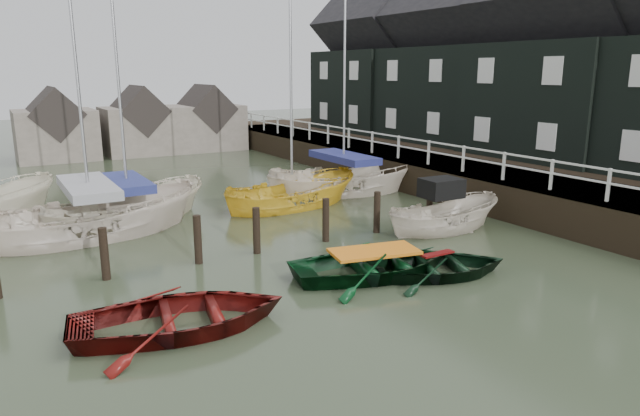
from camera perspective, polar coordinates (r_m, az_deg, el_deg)
ground at (r=15.23m, az=2.58°, el=-6.84°), size 120.00×120.00×0.00m
pier at (r=28.32m, az=7.60°, el=4.13°), size 3.04×32.00×2.70m
land_strip at (r=32.10m, az=15.36°, el=3.60°), size 14.00×38.00×1.50m
quay_houses at (r=30.74m, az=17.87°, el=13.66°), size 6.52×28.14×10.01m
mooring_pilings at (r=17.06m, az=-6.09°, el=-2.87°), size 13.72×0.22×1.80m
far_sheds at (r=39.05m, az=-17.85°, el=7.89°), size 14.00×4.08×4.39m
rowboat_red at (r=12.61m, az=-13.64°, el=-11.76°), size 4.94×3.91×0.92m
rowboat_green at (r=15.35m, az=5.39°, el=-6.72°), size 5.01×4.03×0.92m
rowboat_dkgreen at (r=15.62m, az=11.55°, el=-6.59°), size 4.56×3.91×0.80m
motorboat at (r=19.81m, az=12.21°, el=-2.00°), size 4.50×1.89×2.64m
sailboat_a at (r=20.22m, az=-21.79°, el=-2.46°), size 7.40×3.34×11.22m
sailboat_b at (r=21.61m, az=-18.50°, el=-1.18°), size 6.65×4.11×11.00m
sailboat_c at (r=22.93m, az=-2.79°, el=0.23°), size 6.27×2.93×10.68m
sailboat_d at (r=25.43m, az=2.36°, el=1.67°), size 7.37×4.26×11.34m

